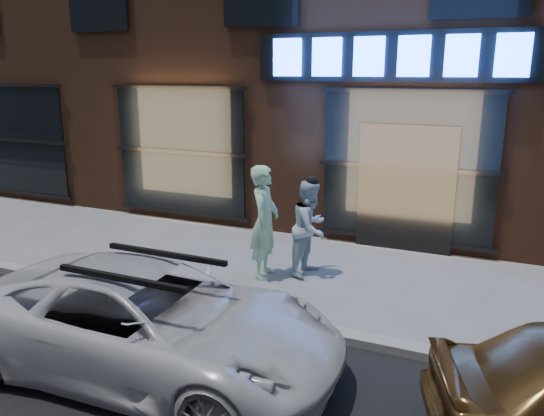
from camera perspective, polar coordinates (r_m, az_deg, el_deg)
The scene contains 5 objects.
ground at distance 7.06m, azimuth 7.91°, elevation -13.98°, with size 90.00×90.00×0.00m, color slate.
curb at distance 7.03m, azimuth 7.93°, elevation -13.55°, with size 60.00×0.25×0.12m, color gray.
man_bowtie at distance 8.71m, azimuth -0.81°, elevation -1.50°, with size 0.69×0.45×1.89m, color #AFE7BA.
man_cap at distance 8.89m, azimuth 4.16°, elevation -2.12°, with size 0.79×0.61×1.62m, color silver.
white_suv at distance 6.26m, azimuth -13.15°, elevation -11.77°, with size 2.06×4.47×1.24m, color silver.
Camera 1 is at (1.60, -6.00, 3.37)m, focal length 35.00 mm.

